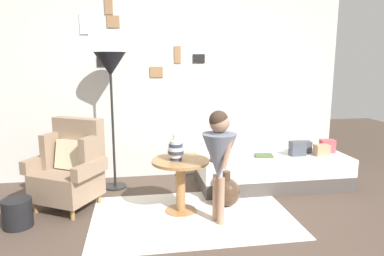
# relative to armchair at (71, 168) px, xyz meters

# --- Properties ---
(ground_plane) EXTENTS (12.00, 12.00, 0.00)m
(ground_plane) POSITION_rel_armchair_xyz_m (1.20, -0.99, -0.44)
(ground_plane) COLOR #4C3D33
(gallery_wall) EXTENTS (4.80, 0.12, 2.60)m
(gallery_wall) POSITION_rel_armchair_xyz_m (1.19, 0.96, 0.86)
(gallery_wall) COLOR beige
(gallery_wall) RESTS_ON ground
(rug) EXTENTS (2.05, 1.33, 0.01)m
(rug) POSITION_rel_armchair_xyz_m (1.27, -0.51, -0.43)
(rug) COLOR silver
(rug) RESTS_ON ground
(armchair) EXTENTS (0.90, 0.84, 0.97)m
(armchair) POSITION_rel_armchair_xyz_m (0.00, 0.00, 0.00)
(armchair) COLOR #9E7042
(armchair) RESTS_ON ground
(daybed) EXTENTS (1.90, 0.81, 0.40)m
(daybed) POSITION_rel_armchair_xyz_m (2.45, 0.28, -0.24)
(daybed) COLOR #4C4742
(daybed) RESTS_ON ground
(pillow_head) EXTENTS (0.20, 0.14, 0.17)m
(pillow_head) POSITION_rel_armchair_xyz_m (3.22, 0.30, 0.05)
(pillow_head) COLOR #D64C56
(pillow_head) RESTS_ON daybed
(pillow_mid) EXTENTS (0.18, 0.13, 0.14)m
(pillow_mid) POSITION_rel_armchair_xyz_m (3.06, 0.17, 0.03)
(pillow_mid) COLOR tan
(pillow_mid) RESTS_ON daybed
(pillow_back) EXTENTS (0.22, 0.14, 0.15)m
(pillow_back) POSITION_rel_armchair_xyz_m (2.90, 0.35, 0.04)
(pillow_back) COLOR #474C56
(pillow_back) RESTS_ON daybed
(pillow_extra) EXTENTS (0.20, 0.12, 0.18)m
(pillow_extra) POSITION_rel_armchair_xyz_m (2.75, 0.22, 0.05)
(pillow_extra) COLOR #474C56
(pillow_extra) RESTS_ON daybed
(side_table) EXTENTS (0.61, 0.61, 0.58)m
(side_table) POSITION_rel_armchair_xyz_m (1.17, -0.36, -0.02)
(side_table) COLOR #9E7042
(side_table) RESTS_ON ground
(vase_striped) EXTENTS (0.17, 0.17, 0.27)m
(vase_striped) POSITION_rel_armchair_xyz_m (1.12, -0.36, 0.25)
(vase_striped) COLOR #2D384C
(vase_striped) RESTS_ON side_table
(floor_lamp) EXTENTS (0.38, 0.38, 1.70)m
(floor_lamp) POSITION_rel_armchair_xyz_m (0.44, 0.52, 1.04)
(floor_lamp) COLOR black
(floor_lamp) RESTS_ON ground
(person_child) EXTENTS (0.34, 0.34, 1.14)m
(person_child) POSITION_rel_armchair_xyz_m (1.51, -0.68, 0.29)
(person_child) COLOR #A37A60
(person_child) RESTS_ON ground
(book_on_daybed) EXTENTS (0.25, 0.20, 0.03)m
(book_on_daybed) POSITION_rel_armchair_xyz_m (2.31, 0.23, -0.02)
(book_on_daybed) COLOR #496035
(book_on_daybed) RESTS_ON daybed
(demijohn_near) EXTENTS (0.31, 0.31, 0.40)m
(demijohn_near) POSITION_rel_armchair_xyz_m (1.69, -0.27, -0.28)
(demijohn_near) COLOR #473323
(demijohn_near) RESTS_ON ground
(magazine_basket) EXTENTS (0.28, 0.28, 0.28)m
(magazine_basket) POSITION_rel_armchair_xyz_m (-0.44, -0.45, -0.30)
(magazine_basket) COLOR black
(magazine_basket) RESTS_ON ground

